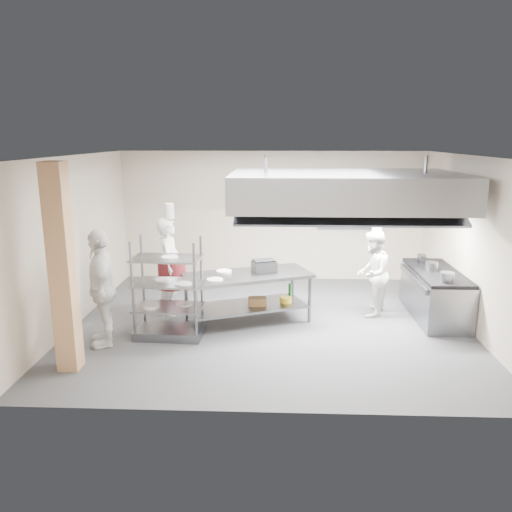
{
  "coord_description": "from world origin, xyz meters",
  "views": [
    {
      "loc": [
        0.1,
        -8.54,
        3.32
      ],
      "look_at": [
        -0.26,
        0.2,
        1.22
      ],
      "focal_mm": 35.0,
      "sensor_mm": 36.0,
      "label": 1
    }
  ],
  "objects_px": {
    "cooking_range": "(435,295)",
    "chef_line": "(372,273)",
    "island": "(248,298)",
    "pass_rack": "(168,288)",
    "chef_head": "(170,266)",
    "griddle": "(264,267)",
    "stockpot": "(432,266)",
    "chef_plating": "(102,288)"
  },
  "relations": [
    {
      "from": "pass_rack",
      "to": "stockpot",
      "type": "bearing_deg",
      "value": 16.3
    },
    {
      "from": "island",
      "to": "chef_line",
      "type": "bearing_deg",
      "value": -10.67
    },
    {
      "from": "island",
      "to": "stockpot",
      "type": "bearing_deg",
      "value": -14.97
    },
    {
      "from": "cooking_range",
      "to": "griddle",
      "type": "relative_size",
      "value": 4.84
    },
    {
      "from": "griddle",
      "to": "stockpot",
      "type": "relative_size",
      "value": 1.79
    },
    {
      "from": "chef_plating",
      "to": "griddle",
      "type": "distance_m",
      "value": 2.86
    },
    {
      "from": "chef_line",
      "to": "cooking_range",
      "type": "bearing_deg",
      "value": 107.4
    },
    {
      "from": "island",
      "to": "chef_line",
      "type": "height_order",
      "value": "chef_line"
    },
    {
      "from": "island",
      "to": "pass_rack",
      "type": "xyz_separation_m",
      "value": [
        -1.29,
        -0.74,
        0.39
      ]
    },
    {
      "from": "island",
      "to": "cooking_range",
      "type": "height_order",
      "value": "island"
    },
    {
      "from": "cooking_range",
      "to": "chef_plating",
      "type": "height_order",
      "value": "chef_plating"
    },
    {
      "from": "pass_rack",
      "to": "cooking_range",
      "type": "relative_size",
      "value": 0.85
    },
    {
      "from": "island",
      "to": "stockpot",
      "type": "relative_size",
      "value": 9.82
    },
    {
      "from": "island",
      "to": "griddle",
      "type": "distance_m",
      "value": 0.64
    },
    {
      "from": "pass_rack",
      "to": "chef_plating",
      "type": "distance_m",
      "value": 1.06
    },
    {
      "from": "cooking_range",
      "to": "chef_line",
      "type": "relative_size",
      "value": 1.22
    },
    {
      "from": "cooking_range",
      "to": "chef_line",
      "type": "xyz_separation_m",
      "value": [
        -1.17,
        0.06,
        0.4
      ]
    },
    {
      "from": "cooking_range",
      "to": "griddle",
      "type": "height_order",
      "value": "griddle"
    },
    {
      "from": "stockpot",
      "to": "chef_line",
      "type": "bearing_deg",
      "value": 177.39
    },
    {
      "from": "chef_line",
      "to": "griddle",
      "type": "relative_size",
      "value": 3.96
    },
    {
      "from": "island",
      "to": "chef_line",
      "type": "relative_size",
      "value": 1.39
    },
    {
      "from": "stockpot",
      "to": "griddle",
      "type": "bearing_deg",
      "value": -175.1
    },
    {
      "from": "pass_rack",
      "to": "chef_head",
      "type": "bearing_deg",
      "value": 102.61
    },
    {
      "from": "island",
      "to": "chef_head",
      "type": "bearing_deg",
      "value": 143.56
    },
    {
      "from": "chef_head",
      "to": "griddle",
      "type": "xyz_separation_m",
      "value": [
        1.78,
        -0.24,
        0.08
      ]
    },
    {
      "from": "cooking_range",
      "to": "pass_rack",
      "type": "bearing_deg",
      "value": -166.64
    },
    {
      "from": "pass_rack",
      "to": "cooking_range",
      "type": "height_order",
      "value": "pass_rack"
    },
    {
      "from": "pass_rack",
      "to": "stockpot",
      "type": "xyz_separation_m",
      "value": [
        4.68,
        1.15,
        0.13
      ]
    },
    {
      "from": "griddle",
      "to": "pass_rack",
      "type": "bearing_deg",
      "value": -170.13
    },
    {
      "from": "cooking_range",
      "to": "chef_line",
      "type": "bearing_deg",
      "value": 177.04
    },
    {
      "from": "chef_line",
      "to": "stockpot",
      "type": "xyz_separation_m",
      "value": [
        1.07,
        -0.05,
        0.16
      ]
    },
    {
      "from": "cooking_range",
      "to": "stockpot",
      "type": "bearing_deg",
      "value": 173.25
    },
    {
      "from": "pass_rack",
      "to": "cooking_range",
      "type": "xyz_separation_m",
      "value": [
        4.78,
        1.14,
        -0.43
      ]
    },
    {
      "from": "chef_plating",
      "to": "griddle",
      "type": "xyz_separation_m",
      "value": [
        2.57,
        1.25,
        0.05
      ]
    },
    {
      "from": "chef_line",
      "to": "chef_plating",
      "type": "height_order",
      "value": "chef_plating"
    },
    {
      "from": "island",
      "to": "cooking_range",
      "type": "relative_size",
      "value": 1.14
    },
    {
      "from": "chef_head",
      "to": "chef_plating",
      "type": "height_order",
      "value": "chef_plating"
    },
    {
      "from": "griddle",
      "to": "cooking_range",
      "type": "bearing_deg",
      "value": -14.71
    },
    {
      "from": "island",
      "to": "stockpot",
      "type": "height_order",
      "value": "stockpot"
    },
    {
      "from": "pass_rack",
      "to": "griddle",
      "type": "xyz_separation_m",
      "value": [
        1.58,
        0.88,
        0.16
      ]
    },
    {
      "from": "island",
      "to": "stockpot",
      "type": "distance_m",
      "value": 3.45
    },
    {
      "from": "chef_line",
      "to": "stockpot",
      "type": "height_order",
      "value": "chef_line"
    }
  ]
}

